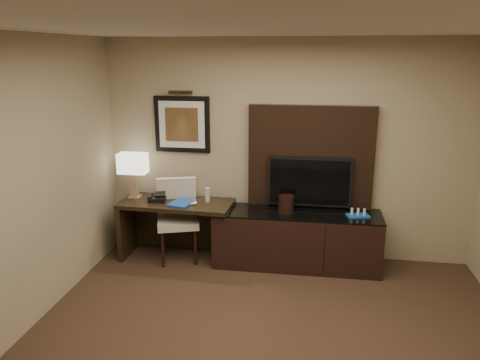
% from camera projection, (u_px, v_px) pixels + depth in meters
% --- Properties ---
extents(ceiling, '(4.50, 5.00, 0.01)m').
position_uv_depth(ceiling, '(267.00, 24.00, 2.99)').
color(ceiling, silver).
rests_on(ceiling, wall_back).
extents(wall_back, '(4.50, 0.01, 2.70)m').
position_uv_depth(wall_back, '(286.00, 151.00, 5.73)').
color(wall_back, tan).
rests_on(wall_back, floor).
extents(desk, '(1.41, 0.66, 0.74)m').
position_uv_depth(desk, '(177.00, 230.00, 5.86)').
color(desk, black).
rests_on(desk, floor).
extents(credenza, '(1.98, 0.56, 0.68)m').
position_uv_depth(credenza, '(296.00, 239.00, 5.64)').
color(credenza, black).
rests_on(credenza, floor).
extents(tv_wall_panel, '(1.50, 0.12, 1.30)m').
position_uv_depth(tv_wall_panel, '(310.00, 159.00, 5.65)').
color(tv_wall_panel, black).
rests_on(tv_wall_panel, wall_back).
extents(tv, '(1.00, 0.08, 0.60)m').
position_uv_depth(tv, '(309.00, 181.00, 5.62)').
color(tv, black).
rests_on(tv, tv_wall_panel).
extents(artwork, '(0.70, 0.04, 0.70)m').
position_uv_depth(artwork, '(182.00, 124.00, 5.83)').
color(artwork, black).
rests_on(artwork, wall_back).
extents(picture_light, '(0.04, 0.04, 0.30)m').
position_uv_depth(picture_light, '(180.00, 92.00, 5.69)').
color(picture_light, '#412B14').
rests_on(picture_light, wall_back).
extents(desk_chair, '(0.64, 0.69, 1.03)m').
position_uv_depth(desk_chair, '(178.00, 221.00, 5.76)').
color(desk_chair, beige).
rests_on(desk_chair, floor).
extents(table_lamp, '(0.40, 0.31, 0.58)m').
position_uv_depth(table_lamp, '(134.00, 175.00, 5.86)').
color(table_lamp, '#9C7C61').
rests_on(table_lamp, desk).
extents(desk_phone, '(0.24, 0.23, 0.10)m').
position_uv_depth(desk_phone, '(157.00, 197.00, 5.78)').
color(desk_phone, black).
rests_on(desk_phone, desk).
extents(blue_folder, '(0.31, 0.37, 0.02)m').
position_uv_depth(blue_folder, '(182.00, 203.00, 5.68)').
color(blue_folder, '#1942A3').
rests_on(blue_folder, desk).
extents(book, '(0.15, 0.07, 0.20)m').
position_uv_depth(book, '(184.00, 195.00, 5.68)').
color(book, tan).
rests_on(book, desk).
extents(water_bottle, '(0.06, 0.06, 0.17)m').
position_uv_depth(water_bottle, '(207.00, 195.00, 5.74)').
color(water_bottle, '#B0C5C7').
rests_on(water_bottle, desk).
extents(ice_bucket, '(0.19, 0.19, 0.21)m').
position_uv_depth(ice_bucket, '(286.00, 204.00, 5.52)').
color(ice_bucket, black).
rests_on(ice_bucket, credenza).
extents(minibar_tray, '(0.28, 0.21, 0.09)m').
position_uv_depth(minibar_tray, '(358.00, 213.00, 5.40)').
color(minibar_tray, '#1A51A9').
rests_on(minibar_tray, credenza).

